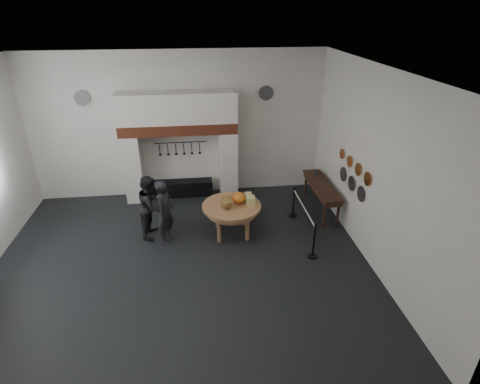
{
  "coord_description": "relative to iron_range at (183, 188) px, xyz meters",
  "views": [
    {
      "loc": [
        0.49,
        -7.37,
        5.66
      ],
      "look_at": [
        1.54,
        1.06,
        1.35
      ],
      "focal_mm": 28.0,
      "sensor_mm": 36.0,
      "label": 1
    }
  ],
  "objects": [
    {
      "name": "floor",
      "position": [
        0.0,
        -3.72,
        -0.25
      ],
      "size": [
        9.0,
        8.0,
        0.02
      ],
      "primitive_type": "cube",
      "color": "black",
      "rests_on": "ground"
    },
    {
      "name": "ceiling",
      "position": [
        0.0,
        -3.72,
        4.25
      ],
      "size": [
        9.0,
        8.0,
        0.02
      ],
      "primitive_type": "cube",
      "color": "silver",
      "rests_on": "wall_back"
    },
    {
      "name": "wall_back",
      "position": [
        0.0,
        0.28,
        2.0
      ],
      "size": [
        9.0,
        0.02,
        4.5
      ],
      "primitive_type": "cube",
      "color": "white",
      "rests_on": "floor"
    },
    {
      "name": "wall_front",
      "position": [
        0.0,
        -7.72,
        2.0
      ],
      "size": [
        9.0,
        0.02,
        4.5
      ],
      "primitive_type": "cube",
      "color": "white",
      "rests_on": "floor"
    },
    {
      "name": "wall_right",
      "position": [
        4.5,
        -3.72,
        2.0
      ],
      "size": [
        0.02,
        8.0,
        4.5
      ],
      "primitive_type": "cube",
      "color": "white",
      "rests_on": "floor"
    },
    {
      "name": "chimney_pier_left",
      "position": [
        -1.48,
        -0.07,
        0.82
      ],
      "size": [
        0.55,
        0.7,
        2.15
      ],
      "primitive_type": "cube",
      "color": "silver",
      "rests_on": "floor"
    },
    {
      "name": "chimney_pier_right",
      "position": [
        1.48,
        -0.07,
        0.82
      ],
      "size": [
        0.55,
        0.7,
        2.15
      ],
      "primitive_type": "cube",
      "color": "silver",
      "rests_on": "floor"
    },
    {
      "name": "hearth_brick_band",
      "position": [
        0.0,
        -0.07,
        2.06
      ],
      "size": [
        3.5,
        0.72,
        0.32
      ],
      "primitive_type": "cube",
      "color": "#9E442B",
      "rests_on": "chimney_pier_left"
    },
    {
      "name": "chimney_hood",
      "position": [
        0.0,
        -0.07,
        2.67
      ],
      "size": [
        3.5,
        0.7,
        0.9
      ],
      "primitive_type": "cube",
      "color": "silver",
      "rests_on": "hearth_brick_band"
    },
    {
      "name": "iron_range",
      "position": [
        0.0,
        0.0,
        0.0
      ],
      "size": [
        1.9,
        0.45,
        0.5
      ],
      "primitive_type": "cube",
      "color": "black",
      "rests_on": "floor"
    },
    {
      "name": "utensil_rail",
      "position": [
        0.0,
        0.2,
        1.5
      ],
      "size": [
        1.6,
        0.02,
        0.02
      ],
      "primitive_type": "cylinder",
      "rotation": [
        0.0,
        1.57,
        0.0
      ],
      "color": "black",
      "rests_on": "wall_back"
    },
    {
      "name": "work_table",
      "position": [
        1.34,
        -2.46,
        0.59
      ],
      "size": [
        1.58,
        1.58,
        0.07
      ],
      "primitive_type": "cylinder",
      "rotation": [
        0.0,
        0.0,
        -0.01
      ],
      "color": "#A9714F",
      "rests_on": "floor"
    },
    {
      "name": "pumpkin",
      "position": [
        1.54,
        -2.36,
        0.78
      ],
      "size": [
        0.36,
        0.36,
        0.31
      ],
      "primitive_type": "ellipsoid",
      "color": "orange",
      "rests_on": "work_table"
    },
    {
      "name": "cheese_block_big",
      "position": [
        1.84,
        -2.51,
        0.74
      ],
      "size": [
        0.22,
        0.22,
        0.24
      ],
      "primitive_type": "cube",
      "color": "#E0DB86",
      "rests_on": "work_table"
    },
    {
      "name": "cheese_block_small",
      "position": [
        1.82,
        -2.21,
        0.72
      ],
      "size": [
        0.18,
        0.18,
        0.2
      ],
      "primitive_type": "cube",
      "color": "#E8CC8B",
      "rests_on": "work_table"
    },
    {
      "name": "wicker_basket",
      "position": [
        1.19,
        -2.61,
        0.73
      ],
      "size": [
        0.32,
        0.32,
        0.22
      ],
      "primitive_type": "cone",
      "rotation": [
        3.14,
        0.0,
        -0.01
      ],
      "color": "olive",
      "rests_on": "work_table"
    },
    {
      "name": "bread_loaf",
      "position": [
        1.24,
        -2.11,
        0.69
      ],
      "size": [
        0.31,
        0.18,
        0.13
      ],
      "primitive_type": "ellipsoid",
      "color": "#A8783B",
      "rests_on": "work_table"
    },
    {
      "name": "visitor_near",
      "position": [
        -0.38,
        -2.63,
        0.63
      ],
      "size": [
        0.65,
        0.76,
        1.75
      ],
      "primitive_type": "imported",
      "rotation": [
        0.0,
        0.0,
        1.14
      ],
      "color": "black",
      "rests_on": "floor"
    },
    {
      "name": "visitor_far",
      "position": [
        -0.78,
        -2.23,
        0.61
      ],
      "size": [
        0.81,
        0.95,
        1.72
      ],
      "primitive_type": "imported",
      "rotation": [
        0.0,
        0.0,
        1.36
      ],
      "color": "black",
      "rests_on": "floor"
    },
    {
      "name": "side_table",
      "position": [
        4.1,
        -1.58,
        0.62
      ],
      "size": [
        0.55,
        2.2,
        0.06
      ],
      "primitive_type": "cube",
      "color": "#331C12",
      "rests_on": "floor"
    },
    {
      "name": "pewter_jug",
      "position": [
        4.1,
        -0.98,
        0.76
      ],
      "size": [
        0.12,
        0.12,
        0.22
      ],
      "primitive_type": "cylinder",
      "color": "#55555A",
      "rests_on": "side_table"
    },
    {
      "name": "copper_pan_a",
      "position": [
        4.46,
        -3.52,
        1.7
      ],
      "size": [
        0.03,
        0.34,
        0.34
      ],
      "primitive_type": "cylinder",
      "rotation": [
        0.0,
        1.57,
        0.0
      ],
      "color": "#C6662D",
      "rests_on": "wall_right"
    },
    {
      "name": "copper_pan_b",
      "position": [
        4.46,
        -2.97,
        1.7
      ],
      "size": [
        0.03,
        0.32,
        0.32
      ],
      "primitive_type": "cylinder",
      "rotation": [
        0.0,
        1.57,
        0.0
      ],
      "color": "#C6662D",
      "rests_on": "wall_right"
    },
    {
      "name": "copper_pan_c",
      "position": [
        4.46,
        -2.42,
        1.7
      ],
      "size": [
        0.03,
        0.3,
        0.3
      ],
      "primitive_type": "cylinder",
      "rotation": [
        0.0,
        1.57,
        0.0
      ],
      "color": "#C6662D",
      "rests_on": "wall_right"
    },
    {
      "name": "copper_pan_d",
      "position": [
        4.46,
        -1.87,
        1.7
      ],
      "size": [
        0.03,
        0.28,
        0.28
      ],
      "primitive_type": "cylinder",
      "rotation": [
        0.0,
        1.57,
        0.0
      ],
      "color": "#C6662D",
      "rests_on": "wall_right"
    },
    {
      "name": "pewter_plate_left",
      "position": [
        4.46,
        -3.32,
        1.2
      ],
      "size": [
        0.03,
        0.4,
        0.4
      ],
      "primitive_type": "cylinder",
      "rotation": [
        0.0,
        1.57,
        0.0
      ],
      "color": "#4C4C51",
      "rests_on": "wall_right"
    },
    {
      "name": "pewter_plate_mid",
      "position": [
        4.46,
        -2.72,
        1.2
      ],
      "size": [
        0.03,
        0.4,
        0.4
      ],
      "primitive_type": "cylinder",
      "rotation": [
        0.0,
        1.57,
        0.0
      ],
      "color": "#4C4C51",
      "rests_on": "wall_right"
    },
    {
      "name": "pewter_plate_right",
      "position": [
        4.46,
        -2.12,
        1.2
      ],
      "size": [
        0.03,
        0.4,
        0.4
      ],
      "primitive_type": "cylinder",
      "rotation": [
        0.0,
        1.57,
        0.0
      ],
      "color": "#4C4C51",
      "rests_on": "wall_right"
    },
    {
      "name": "pewter_plate_back_left",
      "position": [
        -2.7,
        0.24,
        2.95
      ],
      "size": [
        0.44,
        0.03,
        0.44
      ],
      "primitive_type": "cylinder",
      "rotation": [
        1.57,
        0.0,
        0.0
      ],
      "color": "#4C4C51",
      "rests_on": "wall_back"
    },
    {
      "name": "pewter_plate_back_right",
      "position": [
        2.7,
        0.24,
        2.95
      ],
      "size": [
        0.44,
        0.03,
        0.44
      ],
      "primitive_type": "cylinder",
      "rotation": [
        1.57,
        0.0,
        0.0
      ],
      "color": "#4C4C51",
      "rests_on": "wall_back"
    },
    {
      "name": "barrier_post_near",
      "position": [
        3.22,
        -3.78,
        0.2
      ],
      "size": [
        0.05,
        0.05,
        0.9
      ],
      "primitive_type": "cylinder",
      "color": "black",
      "rests_on": "floor"
    },
    {
      "name": "barrier_post_far",
      "position": [
        3.22,
        -1.78,
        0.2
      ],
      "size": [
        0.05,
        0.05,
        0.9
      ],
      "primitive_type": "cylinder",
      "color": "black",
      "rests_on": "floor"
    },
    {
      "name": "barrier_rope",
      "position": [
        3.22,
        -2.78,
        0.6
      ],
      "size": [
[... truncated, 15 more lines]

